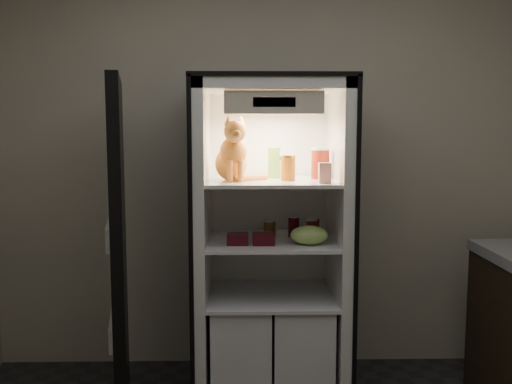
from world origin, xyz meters
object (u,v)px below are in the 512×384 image
refrigerator (271,262)px  pepper_jar (320,163)px  salsa_jar (288,168)px  berry_box_left (238,239)px  berry_box_right (263,239)px  condiment_jar (270,228)px  tabby_cat (233,156)px  parmesan_shaker (274,163)px  soda_can_b (314,227)px  mayo_tub (281,167)px  soda_can_c (312,230)px  cream_carton (325,173)px  soda_can_a (294,227)px  grape_bag (309,235)px

refrigerator → pepper_jar: bearing=-0.9°
salsa_jar → berry_box_left: bearing=-166.1°
berry_box_right → condiment_jar: bearing=78.8°
tabby_cat → salsa_jar: tabby_cat is taller
parmesan_shaker → soda_can_b: size_ratio=1.58×
mayo_tub → soda_can_c: bearing=-46.3°
refrigerator → berry_box_right: bearing=-104.4°
soda_can_b → refrigerator: bearing=-179.8°
condiment_jar → soda_can_b: bearing=-7.0°
cream_carton → tabby_cat: bearing=162.7°
parmesan_shaker → berry_box_right: 0.47m
tabby_cat → soda_can_c: tabby_cat is taller
tabby_cat → pepper_jar: 0.52m
condiment_jar → berry_box_left: (-0.19, -0.22, -0.02)m
salsa_jar → cream_carton: bearing=-38.1°
tabby_cat → cream_carton: size_ratio=3.34×
pepper_jar → berry_box_left: 0.66m
pepper_jar → soda_can_a: pepper_jar is taller
soda_can_a → salsa_jar: bearing=-109.3°
refrigerator → mayo_tub: 0.57m
tabby_cat → condiment_jar: size_ratio=3.69×
pepper_jar → condiment_jar: 0.49m
soda_can_a → grape_bag: (0.07, -0.22, -0.01)m
grape_bag → refrigerator: bearing=134.9°
tabby_cat → pepper_jar: size_ratio=2.03×
parmesan_shaker → mayo_tub: size_ratio=1.47×
salsa_jar → soda_can_c: salsa_jar is taller
mayo_tub → condiment_jar: mayo_tub is taller
soda_can_c → pepper_jar: bearing=58.9°
pepper_jar → soda_can_a: size_ratio=1.51×
parmesan_shaker → berry_box_right: (-0.07, -0.22, -0.41)m
refrigerator → berry_box_left: refrigerator is taller
salsa_jar → grape_bag: salsa_jar is taller
cream_carton → soda_can_c: bearing=105.6°
grape_bag → berry_box_left: (-0.40, 0.02, -0.02)m
tabby_cat → grape_bag: bearing=-22.8°
pepper_jar → grape_bag: size_ratio=0.86×
cream_carton → grape_bag: bearing=142.4°
tabby_cat → soda_can_c: 0.62m
mayo_tub → berry_box_left: size_ratio=1.04×
pepper_jar → cream_carton: bearing=-92.2°
parmesan_shaker → grape_bag: parmesan_shaker is taller
cream_carton → soda_can_c: size_ratio=0.91×
parmesan_shaker → condiment_jar: size_ratio=1.82×
salsa_jar → cream_carton: (0.19, -0.15, -0.02)m
soda_can_b → cream_carton: bearing=-85.5°
parmesan_shaker → cream_carton: bearing=-48.3°
condiment_jar → pepper_jar: bearing=-7.3°
salsa_jar → grape_bag: bearing=-38.5°
soda_can_b → berry_box_left: (-0.45, -0.19, -0.03)m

